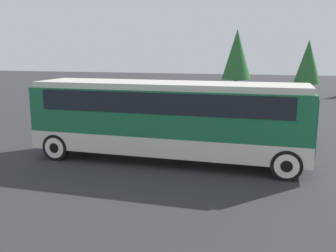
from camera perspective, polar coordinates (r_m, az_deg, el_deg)
ground_plane at (r=14.60m, az=-0.00°, el=-5.26°), size 120.00×120.00×0.00m
tour_bus at (r=14.17m, az=0.37°, el=1.81°), size 10.38×2.59×3.03m
parked_car_near at (r=19.34m, az=14.80°, el=0.72°), size 4.41×1.93×1.50m
parked_car_mid at (r=22.97m, az=-2.36°, el=2.59°), size 4.59×1.96×1.42m
tree_center at (r=34.96m, az=20.55°, el=9.12°), size 2.26×2.26×5.21m
tree_right at (r=34.98m, az=10.44°, el=10.65°), size 2.64×2.64×6.19m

